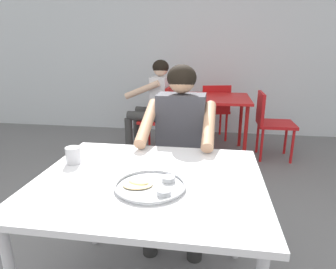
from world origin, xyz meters
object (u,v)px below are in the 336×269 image
at_px(table_foreground, 148,191).
at_px(thali_tray, 151,185).
at_px(table_background_red, 216,105).
at_px(chair_red_left, 163,115).
at_px(chair_red_right, 270,120).
at_px(drinking_cup, 73,155).
at_px(diner_foreground, 179,139).
at_px(patron_background, 154,98).
at_px(chair_red_far, 214,108).
at_px(chair_foreground, 182,161).

distance_m(table_foreground, thali_tray, 0.13).
height_order(table_foreground, table_background_red, same).
relative_size(chair_red_left, chair_red_right, 1.05).
height_order(drinking_cup, chair_red_right, drinking_cup).
xyz_separation_m(drinking_cup, diner_foreground, (0.52, 0.54, -0.05)).
distance_m(diner_foreground, table_background_red, 1.75).
bearing_deg(diner_foreground, table_foreground, -96.81).
bearing_deg(patron_background, thali_tray, -79.12).
xyz_separation_m(thali_tray, patron_background, (-0.48, 2.50, -0.04)).
xyz_separation_m(diner_foreground, table_background_red, (0.27, 1.73, -0.09)).
xyz_separation_m(diner_foreground, chair_red_right, (0.93, 1.67, -0.25)).
bearing_deg(chair_red_far, table_foreground, -96.39).
relative_size(chair_red_left, chair_red_far, 1.05).
height_order(diner_foreground, chair_red_left, diner_foreground).
distance_m(table_background_red, patron_background, 0.80).
distance_m(chair_foreground, chair_red_right, 1.72).
bearing_deg(chair_red_far, thali_tray, -95.55).
height_order(table_background_red, chair_red_far, chair_red_far).
xyz_separation_m(table_foreground, chair_red_left, (-0.33, 2.39, -0.18)).
bearing_deg(chair_red_left, chair_red_right, -2.28).
distance_m(chair_foreground, table_background_red, 1.55).
bearing_deg(chair_red_far, patron_background, -144.37).
bearing_deg(chair_foreground, thali_tray, -92.85).
bearing_deg(chair_red_left, drinking_cup, -92.93).
relative_size(drinking_cup, chair_red_right, 0.11).
xyz_separation_m(drinking_cup, chair_red_right, (1.45, 2.21, -0.30)).
height_order(diner_foreground, table_background_red, diner_foreground).
height_order(thali_tray, patron_background, patron_background).
xyz_separation_m(thali_tray, diner_foreground, (0.05, 0.77, -0.02)).
bearing_deg(patron_background, diner_foreground, -73.14).
distance_m(table_background_red, chair_red_right, 0.68).
relative_size(drinking_cup, table_background_red, 0.11).
xyz_separation_m(diner_foreground, chair_red_left, (-0.41, 1.72, -0.24)).
bearing_deg(drinking_cup, chair_red_right, 56.72).
bearing_deg(drinking_cup, chair_red_left, 87.07).
bearing_deg(patron_background, chair_foreground, -70.85).
distance_m(chair_red_left, chair_red_far, 0.88).
bearing_deg(table_foreground, chair_foreground, 84.61).
height_order(thali_tray, diner_foreground, diner_foreground).
bearing_deg(table_background_red, chair_red_right, -5.13).
height_order(drinking_cup, patron_background, patron_background).
distance_m(thali_tray, drinking_cup, 0.53).
distance_m(drinking_cup, patron_background, 2.28).
bearing_deg(thali_tray, drinking_cup, 155.16).
relative_size(table_background_red, patron_background, 0.69).
xyz_separation_m(chair_red_right, patron_background, (-1.45, 0.07, 0.23)).
bearing_deg(table_background_red, diner_foreground, -98.75).
xyz_separation_m(drinking_cup, patron_background, (-0.00, 2.28, -0.08)).
height_order(chair_red_left, chair_red_far, chair_red_left).
xyz_separation_m(thali_tray, table_background_red, (0.31, 2.49, -0.11)).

